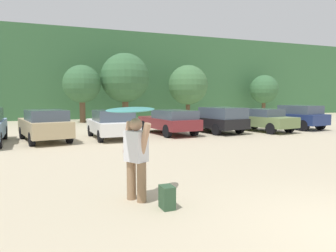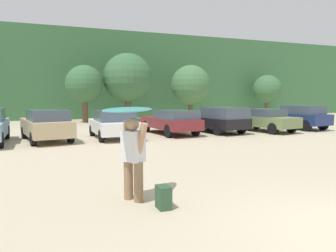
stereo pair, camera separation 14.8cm
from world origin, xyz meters
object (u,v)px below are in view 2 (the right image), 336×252
(parked_car_tan, at_px, (46,125))
(backpack_dropped, at_px, (163,197))
(parked_car_maroon, at_px, (171,121))
(person_adult, at_px, (133,154))
(surfboard_teal, at_px, (130,110))
(parked_car_olive_green, at_px, (264,119))
(parked_car_navy, at_px, (299,116))
(parked_car_white, at_px, (114,124))
(parked_car_black, at_px, (217,119))

(parked_car_tan, distance_m, backpack_dropped, 11.03)
(parked_car_maroon, relative_size, person_adult, 2.69)
(parked_car_maroon, distance_m, surfboard_teal, 11.86)
(surfboard_teal, bearing_deg, parked_car_olive_green, 177.62)
(parked_car_tan, distance_m, person_adult, 10.27)
(parked_car_tan, relative_size, parked_car_maroon, 0.97)
(parked_car_olive_green, relative_size, backpack_dropped, 9.75)
(parked_car_tan, distance_m, parked_car_navy, 15.65)
(parked_car_olive_green, bearing_deg, parked_car_maroon, 72.97)
(parked_car_tan, bearing_deg, parked_car_white, -102.59)
(parked_car_black, bearing_deg, parked_car_olive_green, -108.52)
(parked_car_tan, height_order, person_adult, person_adult)
(parked_car_tan, relative_size, parked_car_black, 0.94)
(parked_car_black, relative_size, parked_car_navy, 1.14)
(parked_car_white, distance_m, parked_car_olive_green, 9.33)
(parked_car_black, distance_m, parked_car_olive_green, 3.06)
(surfboard_teal, bearing_deg, parked_car_black, -171.82)
(parked_car_white, bearing_deg, parked_car_navy, -90.39)
(parked_car_olive_green, height_order, person_adult, person_adult)
(person_adult, xyz_separation_m, surfboard_teal, (-0.09, -0.08, 0.93))
(parked_car_olive_green, xyz_separation_m, parked_car_navy, (3.08, 0.41, 0.09))
(person_adult, bearing_deg, parked_car_white, -128.82)
(parked_car_maroon, xyz_separation_m, backpack_dropped, (-4.60, -11.25, -0.54))
(backpack_dropped, bearing_deg, parked_car_black, 55.99)
(parked_car_olive_green, height_order, surfboard_teal, surfboard_teal)
(person_adult, relative_size, surfboard_teal, 1.09)
(parked_car_navy, xyz_separation_m, surfboard_teal, (-14.09, -10.37, 1.07))
(parked_car_white, height_order, parked_car_black, parked_car_black)
(parked_car_black, height_order, surfboard_teal, surfboard_teal)
(parked_car_white, bearing_deg, parked_car_tan, 86.13)
(parked_car_white, xyz_separation_m, parked_car_black, (6.31, 0.41, 0.04))
(parked_car_tan, bearing_deg, parked_car_navy, -99.83)
(parked_car_navy, height_order, person_adult, person_adult)
(parked_car_maroon, height_order, parked_car_black, parked_car_black)
(parked_car_navy, bearing_deg, parked_car_maroon, 80.42)
(parked_car_white, relative_size, backpack_dropped, 9.02)
(person_adult, relative_size, backpack_dropped, 3.86)
(parked_car_tan, relative_size, person_adult, 2.62)
(parked_car_navy, bearing_deg, parked_car_black, 80.96)
(parked_car_black, xyz_separation_m, backpack_dropped, (-7.49, -11.11, -0.57))
(parked_car_white, distance_m, parked_car_black, 6.33)
(parked_car_tan, bearing_deg, person_adult, 178.83)
(parked_car_white, relative_size, parked_car_black, 0.84)
(parked_car_navy, relative_size, person_adult, 2.45)
(parked_car_black, xyz_separation_m, parked_car_navy, (6.09, -0.13, 0.04))
(parked_car_tan, distance_m, parked_car_maroon, 6.68)
(parked_car_black, distance_m, parked_car_navy, 6.10)
(surfboard_teal, bearing_deg, backpack_dropped, 85.33)
(parked_car_maroon, distance_m, parked_car_navy, 8.99)
(parked_car_white, height_order, parked_car_navy, parked_car_navy)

